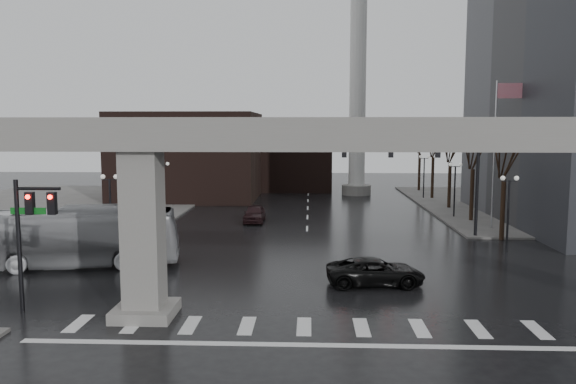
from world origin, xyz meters
The scene contains 24 objects.
ground centered at (0.00, 0.00, 0.00)m, with size 160.00×160.00×0.00m, color black.
sidewalk_ne centered at (26.00, 36.00, 0.07)m, with size 28.00×36.00×0.15m, color slate.
sidewalk_nw centered at (-26.00, 36.00, 0.07)m, with size 28.00×36.00×0.15m, color slate.
elevated_guideway centered at (1.26, 0.00, 6.88)m, with size 48.00×2.60×8.70m.
building_far_left centered at (-14.00, 42.00, 5.00)m, with size 16.00×14.00×10.00m, color black.
building_far_mid centered at (-2.00, 52.00, 4.00)m, with size 10.00×10.00×8.00m, color black.
smokestack centered at (6.00, 46.00, 13.35)m, with size 3.60×3.60×30.00m.
signal_mast_arm centered at (8.99, 18.80, 5.83)m, with size 12.12×0.43×8.00m.
signal_left_pole centered at (-12.25, 0.50, 4.07)m, with size 2.30×0.30×6.00m.
flagpole_assembly centered at (15.29, 22.00, 7.53)m, with size 2.06×0.12×12.00m.
lamp_right_0 centered at (13.50, 14.00, 3.47)m, with size 1.22×0.32×5.11m.
lamp_right_1 centered at (13.50, 28.00, 3.47)m, with size 1.22×0.32×5.11m.
lamp_right_2 centered at (13.50, 42.00, 3.47)m, with size 1.22×0.32×5.11m.
lamp_left_0 centered at (-13.50, 14.00, 3.47)m, with size 1.22×0.32×5.11m.
lamp_left_1 centered at (-13.50, 28.00, 3.47)m, with size 1.22×0.32×5.11m.
lamp_left_2 centered at (-13.50, 42.00, 3.47)m, with size 1.22×0.32×5.11m.
tree_right_0 centered at (14.53, 18.02, 2.79)m, with size 1.09×1.58×7.50m.
tree_right_1 centered at (14.53, 26.02, 2.85)m, with size 1.09×1.61×7.67m.
tree_right_2 centered at (14.53, 34.02, 2.91)m, with size 1.10×1.63×7.85m.
tree_right_3 centered at (14.53, 42.02, 2.98)m, with size 1.11×1.66×8.02m.
tree_right_4 centered at (14.53, 50.02, 3.04)m, with size 1.12×1.69×8.19m.
pickup_truck centered at (3.70, 5.40, 0.72)m, with size 2.38×5.16×1.43m, color black.
city_bus centered at (-14.19, 8.57, 1.80)m, with size 3.03×12.94×3.61m, color #A3A4A7.
far_car centered at (-4.66, 25.11, 0.74)m, with size 1.76×4.37×1.49m, color black.
Camera 1 is at (0.22, -23.68, 8.27)m, focal length 35.00 mm.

